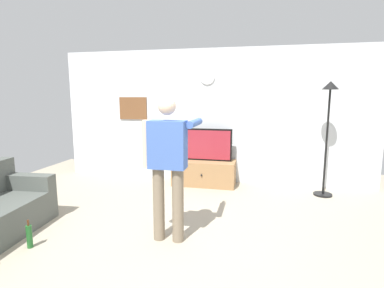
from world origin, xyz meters
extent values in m
plane|color=#9E937F|center=(0.00, 0.00, 0.00)|extent=(8.40, 8.40, 0.00)
cube|color=silver|center=(0.00, 2.95, 1.35)|extent=(6.40, 0.10, 2.70)
cube|color=#997047|center=(-0.09, 2.60, 0.24)|extent=(1.23, 0.54, 0.49)
sphere|color=black|center=(-0.09, 2.31, 0.27)|extent=(0.04, 0.04, 0.04)
cube|color=black|center=(-0.09, 2.65, 0.81)|extent=(1.08, 0.06, 0.64)
cube|color=maroon|center=(-0.09, 2.62, 0.81)|extent=(1.02, 0.01, 0.58)
cylinder|color=white|center=(-0.09, 2.89, 2.14)|extent=(0.30, 0.03, 0.30)
cube|color=brown|center=(-1.70, 2.90, 1.50)|extent=(0.61, 0.04, 0.47)
cylinder|color=black|center=(2.11, 2.41, 0.01)|extent=(0.32, 0.32, 0.03)
cylinder|color=black|center=(2.11, 2.41, 0.95)|extent=(0.04, 0.04, 1.84)
cone|color=black|center=(2.11, 2.41, 1.94)|extent=(0.28, 0.28, 0.14)
cylinder|color=#7A6B56|center=(-0.22, 0.20, 0.46)|extent=(0.14, 0.14, 0.91)
cylinder|color=#7A6B56|center=(0.02, 0.20, 0.46)|extent=(0.14, 0.14, 0.91)
cube|color=#3F60AD|center=(-0.10, 0.20, 1.20)|extent=(0.44, 0.22, 0.57)
sphere|color=beige|center=(-0.10, 0.20, 1.65)|extent=(0.21, 0.21, 0.21)
cylinder|color=beige|center=(-0.37, 0.20, 1.19)|extent=(0.09, 0.09, 0.58)
cylinder|color=#3F60AD|center=(0.16, 0.49, 1.43)|extent=(0.09, 0.58, 0.09)
cube|color=white|center=(0.16, 0.81, 1.43)|extent=(0.04, 0.12, 0.04)
cube|color=#4C514C|center=(-2.35, 0.45, 0.53)|extent=(0.86, 0.26, 0.22)
cylinder|color=#1E5923|center=(-1.64, -0.34, 0.14)|extent=(0.07, 0.07, 0.27)
cylinder|color=#4C2814|center=(-1.64, -0.34, 0.31)|extent=(0.02, 0.02, 0.07)
camera|label=1|loc=(0.93, -3.13, 1.77)|focal=27.96mm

